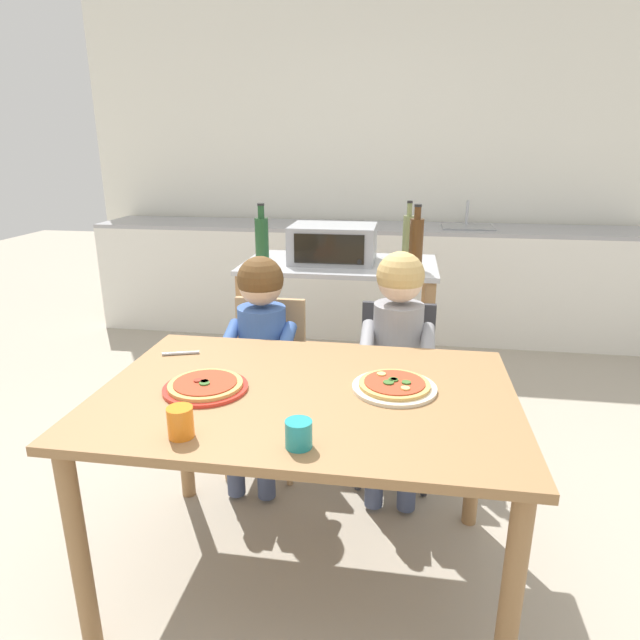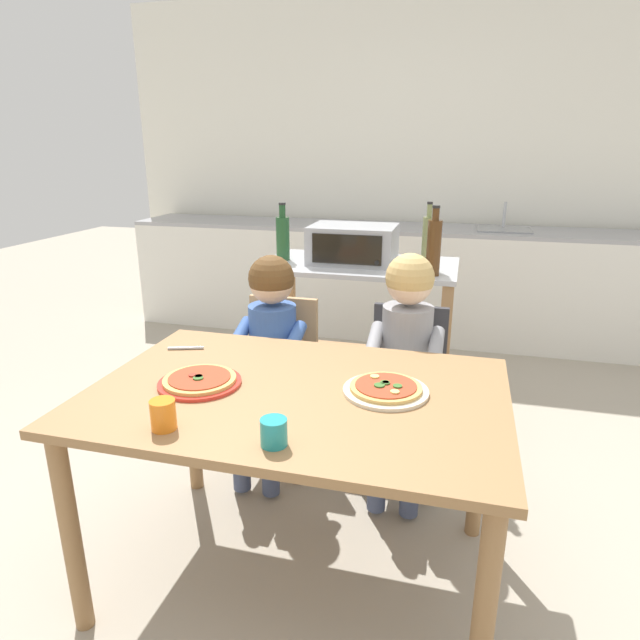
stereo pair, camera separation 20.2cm
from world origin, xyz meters
name	(u,v)px [view 2 (the right image)]	position (x,y,z in m)	size (l,w,h in m)	color
ground_plane	(363,416)	(0.00, 1.28, 0.00)	(12.77, 12.77, 0.00)	#A89E8C
back_wall_tiled	(410,166)	(0.00, 3.25, 1.35)	(4.98, 0.12, 2.70)	white
kitchen_counter	(399,281)	(0.00, 2.84, 0.45)	(4.48, 0.60, 1.10)	silver
kitchen_island_cart	(358,315)	(-0.05, 1.33, 0.61)	(1.06, 0.61, 0.90)	#B7BABF
toaster_oven	(353,244)	(-0.09, 1.34, 1.01)	(0.46, 0.35, 0.20)	#999BA0
bottle_dark_olive_oil	(283,237)	(-0.49, 1.31, 1.03)	(0.08, 0.08, 0.32)	#1E4723
bottle_brown_beer	(428,242)	(0.32, 1.27, 1.05)	(0.06, 0.06, 0.35)	olive
bottle_squat_spirits	(434,246)	(0.35, 1.14, 1.05)	(0.07, 0.07, 0.34)	#4C2D14
dining_table	(297,416)	(0.00, 0.00, 0.65)	(1.36, 0.92, 0.75)	olive
dining_chair_left	(278,369)	(-0.33, 0.75, 0.48)	(0.36, 0.36, 0.81)	tan
dining_chair_right	(406,382)	(0.29, 0.76, 0.48)	(0.36, 0.36, 0.81)	#333338
child_in_blue_striped_shirt	(269,337)	(-0.33, 0.63, 0.69)	(0.32, 0.42, 1.04)	#424C6B
child_in_grey_shirt	(405,345)	(0.29, 0.64, 0.71)	(0.32, 0.42, 1.07)	#424C6B
pizza_plate_red_rimmed	(200,381)	(-0.33, -0.04, 0.76)	(0.28, 0.28, 0.03)	red
pizza_plate_cream	(386,389)	(0.29, 0.06, 0.76)	(0.28, 0.28, 0.03)	beige
drinking_cup_teal	(274,432)	(0.04, -0.34, 0.79)	(0.07, 0.07, 0.08)	teal
drinking_cup_orange	(163,415)	(-0.29, -0.34, 0.79)	(0.07, 0.07, 0.09)	orange
serving_spoon	(186,348)	(-0.54, 0.24, 0.76)	(0.01, 0.01, 0.14)	#B7BABF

